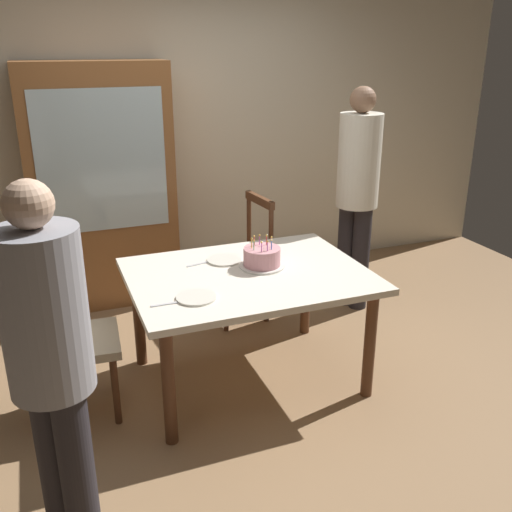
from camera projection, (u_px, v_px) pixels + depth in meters
ground at (249, 378)px, 3.66m from camera, size 6.40×6.40×0.00m
back_wall at (172, 133)px, 4.82m from camera, size 6.40×0.10×2.60m
dining_table at (248, 286)px, 3.43m from camera, size 1.41×1.06×0.73m
birthday_cake at (262, 258)px, 3.47m from camera, size 0.28×0.28×0.19m
plate_near_celebrant at (196, 297)px, 3.06m from camera, size 0.22×0.22×0.01m
plate_far_side at (224, 260)px, 3.59m from camera, size 0.22×0.22×0.01m
fork_near_celebrant at (168, 304)px, 2.99m from camera, size 0.18×0.02×0.01m
fork_far_side at (200, 264)px, 3.53m from camera, size 0.18×0.05×0.01m
chair_spindle_back at (240, 261)px, 4.33m from camera, size 0.48×0.48×0.95m
chair_upholstered at (60, 331)px, 3.13m from camera, size 0.48×0.47×0.95m
person_celebrant at (50, 357)px, 2.15m from camera, size 0.32×0.32×1.59m
person_guest at (357, 187)px, 4.34m from camera, size 0.32×0.32×1.73m
china_cabinet at (102, 188)px, 4.47m from camera, size 1.10×0.45×1.90m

